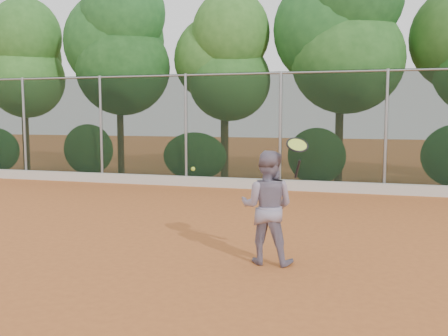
# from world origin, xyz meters

# --- Properties ---
(ground) EXTENTS (80.00, 80.00, 0.00)m
(ground) POSITION_xyz_m (0.00, 0.00, 0.00)
(ground) COLOR #B35E2A
(ground) RESTS_ON ground
(concrete_curb) EXTENTS (24.00, 0.20, 0.30)m
(concrete_curb) POSITION_xyz_m (0.00, 6.82, 0.15)
(concrete_curb) COLOR beige
(concrete_curb) RESTS_ON ground
(tennis_player) EXTENTS (0.85, 0.67, 1.70)m
(tennis_player) POSITION_xyz_m (1.12, -0.53, 0.85)
(tennis_player) COLOR gray
(tennis_player) RESTS_ON ground
(chainlink_fence) EXTENTS (24.09, 0.09, 3.50)m
(chainlink_fence) POSITION_xyz_m (-0.00, 7.00, 1.86)
(chainlink_fence) COLOR black
(chainlink_fence) RESTS_ON ground
(foliage_backdrop) EXTENTS (23.70, 3.63, 7.55)m
(foliage_backdrop) POSITION_xyz_m (-0.55, 8.98, 4.40)
(foliage_backdrop) COLOR #432F1A
(foliage_backdrop) RESTS_ON ground
(tennis_racket) EXTENTS (0.41, 0.39, 0.60)m
(tennis_racket) POSITION_xyz_m (1.58, -0.69, 1.76)
(tennis_racket) COLOR black
(tennis_racket) RESTS_ON ground
(tennis_ball_in_flight) EXTENTS (0.07, 0.07, 0.07)m
(tennis_ball_in_flight) POSITION_xyz_m (-0.20, -0.13, 1.35)
(tennis_ball_in_flight) COLOR #AACC2E
(tennis_ball_in_flight) RESTS_ON ground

